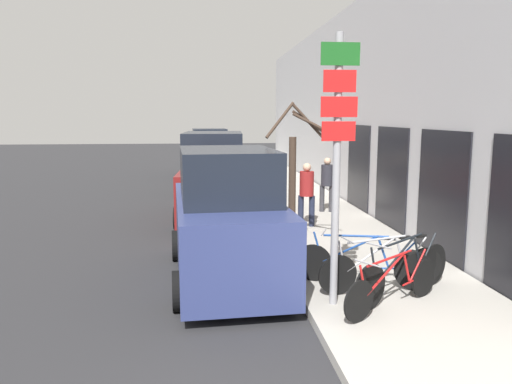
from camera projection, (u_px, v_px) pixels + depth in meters
name	position (u px, v px, depth m)	size (l,w,h in m)	color
ground_plane	(223.00, 221.00, 14.29)	(80.00, 80.00, 0.00)	#28282B
sidewalk_curb	(294.00, 200.00, 17.30)	(3.20, 32.00, 0.15)	#ADA89E
building_facade	(347.00, 108.00, 16.91)	(0.23, 32.00, 6.50)	#BCBCC1
signpost	(337.00, 158.00, 7.25)	(0.56, 0.13, 4.00)	#939399
bicycle_0	(394.00, 285.00, 7.35)	(1.85, 1.23, 0.83)	black
bicycle_1	(404.00, 272.00, 7.82)	(2.04, 1.40, 0.97)	black
bicycle_2	(382.00, 267.00, 8.12)	(2.22, 0.55, 0.90)	black
bicycle_3	(362.00, 264.00, 8.34)	(2.14, 0.93, 0.89)	black
parked_car_0	(227.00, 222.00, 8.99)	(2.20, 4.53, 2.41)	navy
parked_car_1	(214.00, 180.00, 14.45)	(2.21, 4.89, 2.51)	maroon
parked_car_2	(212.00, 164.00, 19.85)	(2.12, 4.20, 2.33)	gray
parked_car_3	(210.00, 154.00, 25.13)	(2.18, 4.22, 2.33)	#51565B
pedestrian_near	(307.00, 190.00, 12.77)	(0.42, 0.36, 1.64)	#1E2338
pedestrian_far	(327.00, 181.00, 14.71)	(0.41, 0.36, 1.61)	#333338
street_tree	(295.00, 180.00, 10.29)	(1.53, 0.73, 3.11)	#3D2D23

